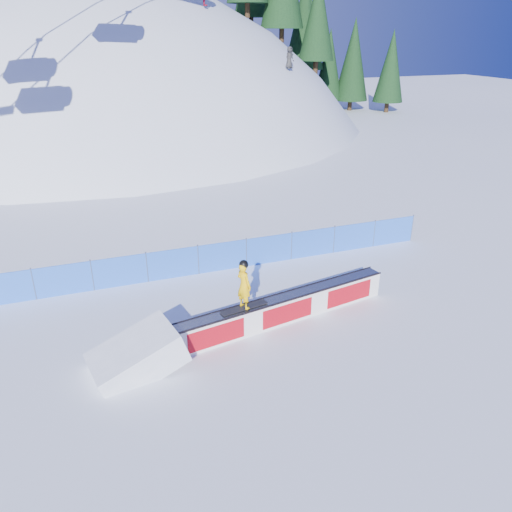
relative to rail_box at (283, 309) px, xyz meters
name	(u,v)px	position (x,y,z in m)	size (l,w,h in m)	color
ground	(203,338)	(-2.75, -0.06, -0.47)	(160.00, 160.00, 0.00)	white
snow_hill	(120,279)	(-2.75, 41.94, -18.47)	(64.00, 64.00, 64.00)	white
treeline	(308,20)	(20.01, 40.76, 9.34)	(19.64, 12.62, 21.07)	#2F2012
safety_fence	(173,264)	(-2.75, 4.44, 0.13)	(22.05, 0.05, 1.30)	blue
rail_box	(283,309)	(0.00, 0.00, 0.00)	(7.91, 1.95, 0.95)	white
snow_ramp	(139,368)	(-4.88, -0.88, -0.47)	(2.50, 1.66, 0.94)	white
snowboarder	(244,285)	(-1.45, -0.26, 1.29)	(1.59, 0.65, 1.64)	black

